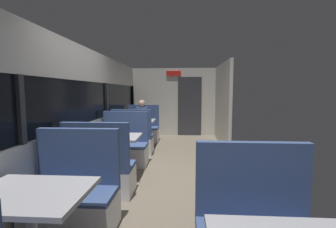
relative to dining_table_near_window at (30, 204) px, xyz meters
The scene contains 14 objects.
ground_plane 2.36m from the dining_table_near_window, 66.82° to the left, with size 3.30×9.20×0.02m, color #665B4C.
carriage_window_panel_left 2.21m from the dining_table_near_window, 104.90° to the left, with size 0.09×8.48×2.30m.
carriage_end_bulkhead 6.38m from the dining_table_near_window, 81.37° to the left, with size 2.90×0.11×2.30m.
carriage_aisle_panel_right 5.63m from the dining_table_near_window, 65.26° to the left, with size 0.08×2.40×2.30m, color beige.
dining_table_near_window is the anchor object (origin of this frame).
bench_near_window_facing_entry 0.77m from the dining_table_near_window, 90.00° to the left, with size 0.95×0.50×1.10m.
dining_table_mid_window 2.25m from the dining_table_near_window, 90.00° to the left, with size 0.90×0.70×0.74m.
bench_mid_window_facing_end 1.58m from the dining_table_near_window, 90.00° to the left, with size 0.95×0.50×1.10m.
bench_mid_window_facing_entry 2.96m from the dining_table_near_window, 90.00° to the left, with size 0.95×0.50×1.10m.
dining_table_far_window 4.49m from the dining_table_near_window, 90.00° to the left, with size 0.90×0.70×0.74m.
bench_far_window_facing_end 3.80m from the dining_table_near_window, 90.00° to the left, with size 0.95×0.50×1.10m.
bench_far_window_facing_entry 5.20m from the dining_table_near_window, 90.00° to the left, with size 0.95×0.50×1.10m.
seated_passenger 5.12m from the dining_table_near_window, 90.00° to the left, with size 0.47×0.55×1.26m.
coffee_cup_secondary 2.36m from the dining_table_near_window, 87.08° to the left, with size 0.07×0.07×0.09m.
Camera 1 is at (0.30, -3.76, 1.52)m, focal length 24.66 mm.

